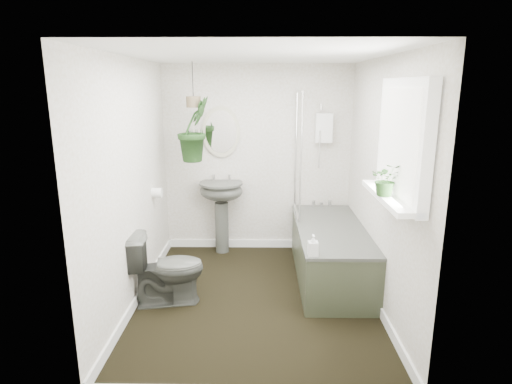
{
  "coord_description": "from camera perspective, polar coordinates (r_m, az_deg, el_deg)",
  "views": [
    {
      "loc": [
        0.05,
        -3.84,
        2.05
      ],
      "look_at": [
        0.0,
        0.15,
        1.05
      ],
      "focal_mm": 30.0,
      "sensor_mm": 36.0,
      "label": 1
    }
  ],
  "objects": [
    {
      "name": "window_blinds",
      "position": [
        3.32,
        18.27,
        6.45
      ],
      "size": [
        0.01,
        0.86,
        0.76
      ],
      "primitive_type": "cube",
      "color": "white",
      "rests_on": "wall_right"
    },
    {
      "name": "sill_plant",
      "position": [
        3.29,
        16.99,
        1.63
      ],
      "size": [
        0.25,
        0.23,
        0.25
      ],
      "primitive_type": "imported",
      "rotation": [
        0.0,
        0.0,
        -0.15
      ],
      "color": "black",
      "rests_on": "window_sill"
    },
    {
      "name": "wall_back",
      "position": [
        5.33,
        0.19,
        4.33
      ],
      "size": [
        2.3,
        0.02,
        2.3
      ],
      "primitive_type": "cube",
      "color": "white",
      "rests_on": "ground"
    },
    {
      "name": "toilet",
      "position": [
        4.23,
        -11.81,
        -9.9
      ],
      "size": [
        0.75,
        0.51,
        0.7
      ],
      "primitive_type": "imported",
      "rotation": [
        0.0,
        0.0,
        1.75
      ],
      "color": "#3D403A",
      "rests_on": "floor"
    },
    {
      "name": "bath_screen",
      "position": [
        4.91,
        5.65,
        4.97
      ],
      "size": [
        0.04,
        0.72,
        1.4
      ],
      "primitive_type": null,
      "color": "silver",
      "rests_on": "bathtub"
    },
    {
      "name": "hanging_plant",
      "position": [
        4.87,
        -8.22,
        8.28
      ],
      "size": [
        0.5,
        0.51,
        0.72
      ],
      "primitive_type": "imported",
      "rotation": [
        0.0,
        0.0,
        0.87
      ],
      "color": "black",
      "rests_on": "ceiling"
    },
    {
      "name": "skirting",
      "position": [
        4.33,
        -0.03,
        -13.45
      ],
      "size": [
        2.3,
        2.8,
        0.1
      ],
      "primitive_type": "cube",
      "color": "white",
      "rests_on": "floor"
    },
    {
      "name": "wall_right",
      "position": [
        4.1,
        16.43,
        0.79
      ],
      "size": [
        0.02,
        2.8,
        2.3
      ],
      "primitive_type": "cube",
      "color": "white",
      "rests_on": "ground"
    },
    {
      "name": "toilet_roll_holder",
      "position": [
        4.82,
        -13.09,
        -0.1
      ],
      "size": [
        0.11,
        0.11,
        0.11
      ],
      "primitive_type": "cylinder",
      "rotation": [
        0.0,
        1.57,
        0.0
      ],
      "color": "white",
      "rests_on": "wall_left"
    },
    {
      "name": "bathtub",
      "position": [
        4.74,
        9.87,
        -7.94
      ],
      "size": [
        0.72,
        1.72,
        0.58
      ],
      "primitive_type": null,
      "color": "#3D403A",
      "rests_on": "floor"
    },
    {
      "name": "hanging_pot",
      "position": [
        4.85,
        -8.34,
        11.81
      ],
      "size": [
        0.16,
        0.16,
        0.12
      ],
      "primitive_type": "cylinder",
      "color": "brown",
      "rests_on": "ceiling"
    },
    {
      "name": "wall_left",
      "position": [
        4.13,
        -16.36,
        0.9
      ],
      "size": [
        0.02,
        2.8,
        2.3
      ],
      "primitive_type": "cube",
      "color": "white",
      "rests_on": "ground"
    },
    {
      "name": "window_recess",
      "position": [
        3.33,
        19.02,
        6.42
      ],
      "size": [
        0.08,
        1.0,
        0.9
      ],
      "primitive_type": "cube",
      "color": "white",
      "rests_on": "wall_right"
    },
    {
      "name": "shower_box",
      "position": [
        5.26,
        9.03,
        8.43
      ],
      "size": [
        0.2,
        0.1,
        0.35
      ],
      "primitive_type": "cube",
      "color": "white",
      "rests_on": "wall_back"
    },
    {
      "name": "ceiling",
      "position": [
        3.85,
        -0.03,
        17.95
      ],
      "size": [
        2.3,
        2.8,
        0.02
      ],
      "primitive_type": "cube",
      "color": "white",
      "rests_on": "ground"
    },
    {
      "name": "oval_mirror",
      "position": [
        5.26,
        -4.69,
        8.02
      ],
      "size": [
        0.46,
        0.03,
        0.62
      ],
      "primitive_type": "ellipsoid",
      "color": "#B9B498",
      "rests_on": "wall_back"
    },
    {
      "name": "window_sill",
      "position": [
        3.38,
        17.33,
        -0.59
      ],
      "size": [
        0.18,
        1.0,
        0.04
      ],
      "primitive_type": "cube",
      "color": "white",
      "rests_on": "wall_right"
    },
    {
      "name": "soap_bottle",
      "position": [
        3.83,
        7.61,
        -7.05
      ],
      "size": [
        0.09,
        0.09,
        0.19
      ],
      "primitive_type": "imported",
      "rotation": [
        0.0,
        0.0,
        0.03
      ],
      "color": "black",
      "rests_on": "bathtub"
    },
    {
      "name": "pedestal_sink",
      "position": [
        5.35,
        -4.59,
        -3.36
      ],
      "size": [
        0.62,
        0.55,
        0.91
      ],
      "primitive_type": null,
      "rotation": [
        0.0,
        0.0,
        -0.21
      ],
      "color": "#3D403A",
      "rests_on": "floor"
    },
    {
      "name": "wall_front",
      "position": [
        2.59,
        -0.48,
        -6.23
      ],
      "size": [
        2.3,
        0.02,
        2.3
      ],
      "primitive_type": "cube",
      "color": "white",
      "rests_on": "ground"
    },
    {
      "name": "floor",
      "position": [
        4.36,
        -0.03,
        -14.15
      ],
      "size": [
        2.3,
        2.8,
        0.02
      ],
      "primitive_type": "cube",
      "color": "black",
      "rests_on": "ground"
    },
    {
      "name": "wall_sconce",
      "position": [
        5.32,
        -9.0,
        6.87
      ],
      "size": [
        0.04,
        0.04,
        0.22
      ],
      "primitive_type": "cylinder",
      "color": "black",
      "rests_on": "wall_back"
    }
  ]
}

